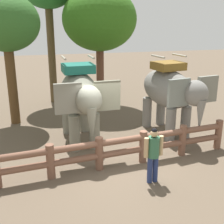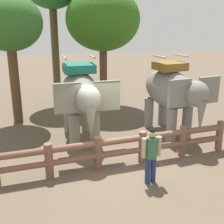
# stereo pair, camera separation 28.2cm
# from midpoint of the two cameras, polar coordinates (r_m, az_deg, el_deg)

# --- Properties ---
(ground_plane) EXTENTS (60.00, 60.00, 0.00)m
(ground_plane) POSITION_cam_midpoint_polar(r_m,az_deg,el_deg) (9.61, 0.88, -9.97)
(ground_plane) COLOR brown
(log_fence) EXTENTS (7.54, 0.97, 1.05)m
(log_fence) POSITION_cam_midpoint_polar(r_m,az_deg,el_deg) (9.29, 1.00, -6.86)
(log_fence) COLOR brown
(log_fence) RESTS_ON ground
(elephant_near_left) EXTENTS (2.10, 3.67, 3.16)m
(elephant_near_left) POSITION_cam_midpoint_polar(r_m,az_deg,el_deg) (10.71, -6.87, 3.04)
(elephant_near_left) COLOR gray
(elephant_near_left) RESTS_ON ground
(elephant_center) EXTENTS (2.15, 3.68, 3.10)m
(elephant_center) POSITION_cam_midpoint_polar(r_m,az_deg,el_deg) (11.68, 10.42, 3.94)
(elephant_center) COLOR slate
(elephant_center) RESTS_ON ground
(tourist_woman_in_black) EXTENTS (0.57, 0.34, 1.62)m
(tourist_woman_in_black) POSITION_cam_midpoint_polar(r_m,az_deg,el_deg) (8.32, 6.96, -7.53)
(tourist_woman_in_black) COLOR navy
(tourist_woman_in_black) RESTS_ON ground
(tree_far_left) EXTENTS (3.64, 3.64, 5.92)m
(tree_far_left) POSITION_cam_midpoint_polar(r_m,az_deg,el_deg) (15.24, -2.96, 17.22)
(tree_far_left) COLOR brown
(tree_far_left) RESTS_ON ground
(tree_back_center) EXTENTS (2.72, 2.72, 5.42)m
(tree_back_center) POSITION_cam_midpoint_polar(r_m,az_deg,el_deg) (13.20, -20.25, 15.43)
(tree_back_center) COLOR #543A1E
(tree_back_center) RESTS_ON ground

